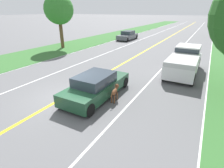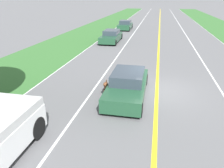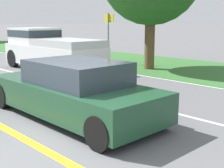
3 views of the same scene
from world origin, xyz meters
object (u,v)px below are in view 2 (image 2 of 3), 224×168
(car_trailing_near, at_px, (111,36))
(car_trailing_mid, at_px, (125,25))
(ego_car, at_px, (128,85))
(dog, at_px, (106,86))

(car_trailing_near, bearing_deg, car_trailing_mid, -90.70)
(car_trailing_near, bearing_deg, ego_car, 105.22)
(car_trailing_near, xyz_separation_m, car_trailing_mid, (-0.12, -9.77, 0.02))
(car_trailing_near, relative_size, car_trailing_mid, 1.12)
(car_trailing_near, height_order, car_trailing_mid, car_trailing_mid)
(dog, xyz_separation_m, car_trailing_near, (2.66, -14.04, 0.08))
(car_trailing_near, distance_m, car_trailing_mid, 9.77)
(ego_car, distance_m, car_trailing_mid, 24.03)
(ego_car, xyz_separation_m, dog, (1.14, 0.05, -0.09))
(ego_car, xyz_separation_m, car_trailing_near, (3.80, -13.98, -0.01))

